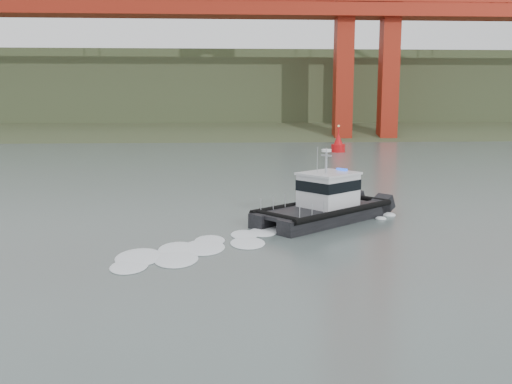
# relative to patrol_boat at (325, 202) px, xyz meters

# --- Properties ---
(ground) EXTENTS (400.00, 400.00, 0.00)m
(ground) POSITION_rel_patrol_boat_xyz_m (-3.23, -9.42, -1.14)
(ground) COLOR #556461
(ground) RESTS_ON ground
(headlands) EXTENTS (500.00, 105.36, 27.12)m
(headlands) POSITION_rel_patrol_boat_xyz_m (-3.23, 116.08, 5.90)
(headlands) COLOR #364628
(headlands) RESTS_ON ground
(patrol_boat) EXTENTS (9.42, 8.64, 4.57)m
(patrol_boat) POSITION_rel_patrol_boat_xyz_m (0.00, 0.00, 0.00)
(patrol_boat) COLOR black
(patrol_boat) RESTS_ON ground
(nav_buoy) EXTENTS (1.90, 1.90, 3.96)m
(nav_buoy) POSITION_rel_patrol_boat_xyz_m (9.81, 44.27, -0.10)
(nav_buoy) COLOR red
(nav_buoy) RESTS_ON ground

